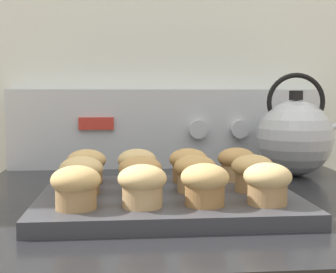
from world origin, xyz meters
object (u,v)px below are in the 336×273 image
(muffin_r0_c3, at_px, (267,182))
(muffin_r2_c2, at_px, (188,164))
(muffin_r1_c0, at_px, (81,174))
(muffin_r1_c3, at_px, (253,172))
(muffin_pan, at_px, (168,200))
(muffin_r0_c0, at_px, (76,186))
(muffin_r1_c1, at_px, (140,174))
(muffin_r1_c2, at_px, (195,172))
(muffin_r2_c1, at_px, (137,165))
(muffin_r2_c0, at_px, (87,165))
(muffin_r0_c2, at_px, (205,183))
(muffin_r2_c3, at_px, (237,163))
(muffin_r0_c1, at_px, (142,185))
(tea_kettle, at_px, (296,136))

(muffin_r0_c3, bearing_deg, muffin_r2_c2, 116.58)
(muffin_r0_c3, xyz_separation_m, muffin_r1_c0, (-0.26, 0.09, 0.00))
(muffin_r1_c0, distance_m, muffin_r1_c3, 0.27)
(muffin_pan, bearing_deg, muffin_r0_c3, -33.67)
(muffin_pan, height_order, muffin_r0_c0, muffin_r0_c0)
(muffin_r0_c0, height_order, muffin_r1_c1, same)
(muffin_r1_c1, relative_size, muffin_r2_c2, 1.00)
(muffin_r1_c0, distance_m, muffin_r1_c1, 0.09)
(muffin_r1_c2, bearing_deg, muffin_r2_c1, 135.32)
(muffin_r1_c2, xyz_separation_m, muffin_r2_c0, (-0.17, 0.09, 0.00))
(muffin_r1_c0, bearing_deg, muffin_r1_c2, -0.30)
(muffin_r0_c2, relative_size, muffin_r2_c3, 1.00)
(muffin_r1_c0, relative_size, muffin_r1_c1, 1.00)
(muffin_r1_c3, distance_m, muffin_r2_c0, 0.28)
(muffin_r1_c1, xyz_separation_m, muffin_r1_c2, (0.09, 0.00, 0.00))
(muffin_r1_c1, bearing_deg, muffin_r0_c1, -90.03)
(muffin_r0_c0, height_order, muffin_r0_c3, same)
(muffin_r0_c3, distance_m, muffin_r1_c0, 0.28)
(muffin_r1_c1, distance_m, muffin_r2_c2, 0.12)
(muffin_r2_c1, xyz_separation_m, muffin_r2_c2, (0.09, -0.00, 0.00))
(muffin_pan, relative_size, muffin_r0_c2, 5.87)
(muffin_r2_c3, bearing_deg, muffin_r2_c2, -177.86)
(muffin_r1_c0, relative_size, muffin_r1_c2, 1.00)
(tea_kettle, bearing_deg, muffin_r1_c1, -143.32)
(muffin_pan, bearing_deg, muffin_r1_c0, 179.11)
(muffin_r2_c2, bearing_deg, muffin_r1_c1, -134.08)
(muffin_r1_c2, bearing_deg, muffin_r2_c3, 45.51)
(muffin_r0_c0, bearing_deg, muffin_r1_c3, 18.38)
(muffin_r1_c3, xyz_separation_m, muffin_r2_c2, (-0.09, 0.09, 0.00))
(muffin_r2_c0, height_order, muffin_r2_c2, same)
(muffin_pan, bearing_deg, muffin_r2_c1, 117.08)
(muffin_r0_c2, relative_size, muffin_r1_c2, 1.00)
(muffin_r2_c3, bearing_deg, muffin_pan, -145.31)
(muffin_r2_c2, bearing_deg, muffin_r0_c2, -90.16)
(muffin_r2_c0, bearing_deg, muffin_r0_c1, -63.28)
(muffin_pan, distance_m, muffin_r1_c2, 0.06)
(muffin_r1_c2, xyz_separation_m, muffin_r1_c3, (0.09, -0.00, 0.00))
(muffin_r0_c1, relative_size, muffin_r2_c1, 1.00)
(muffin_r0_c1, height_order, muffin_r2_c1, same)
(muffin_r2_c1, bearing_deg, muffin_r2_c2, -0.63)
(muffin_r0_c1, bearing_deg, muffin_r0_c2, 0.74)
(muffin_pan, height_order, muffin_r0_c1, muffin_r0_c1)
(muffin_r0_c1, relative_size, muffin_r2_c2, 1.00)
(muffin_r1_c2, xyz_separation_m, muffin_r2_c1, (-0.09, 0.09, 0.00))
(muffin_r2_c1, bearing_deg, muffin_r0_c3, -44.87)
(muffin_r0_c2, bearing_deg, tea_kettle, 53.03)
(muffin_r1_c2, bearing_deg, tea_kettle, 44.48)
(muffin_pan, bearing_deg, muffin_r1_c1, -177.13)
(muffin_r2_c1, bearing_deg, muffin_r2_c3, 0.74)
(muffin_pan, bearing_deg, muffin_r2_c2, 63.19)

